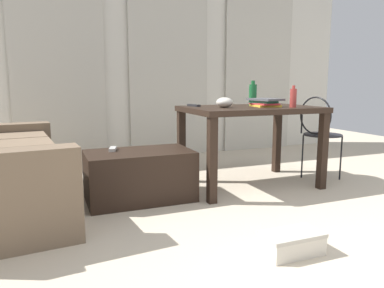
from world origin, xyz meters
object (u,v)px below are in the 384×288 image
(bottle_near, at_px, (293,98))
(shoebox, at_px, (292,243))
(craft_table, at_px, (250,118))
(book_stack, at_px, (265,102))
(tv_remote_on_table, at_px, (194,105))
(tv_remote_primary, at_px, (113,149))
(bowl, at_px, (225,102))
(bottle_far, at_px, (253,94))
(coffee_table, at_px, (140,175))
(wire_chair, at_px, (319,128))

(bottle_near, bearing_deg, shoebox, -126.21)
(craft_table, xyz_separation_m, book_stack, (0.12, -0.06, 0.15))
(tv_remote_on_table, relative_size, tv_remote_primary, 1.13)
(bowl, height_order, tv_remote_primary, bowl)
(craft_table, relative_size, bottle_near, 6.22)
(craft_table, xyz_separation_m, bottle_far, (0.13, 0.18, 0.22))
(coffee_table, bearing_deg, bowl, 1.59)
(bottle_far, xyz_separation_m, book_stack, (-0.01, -0.24, -0.07))
(bottle_far, bearing_deg, shoebox, -112.84)
(book_stack, bearing_deg, bowl, 175.28)
(wire_chair, xyz_separation_m, bottle_near, (-0.46, -0.16, 0.32))
(shoebox, bearing_deg, book_stack, 63.91)
(coffee_table, distance_m, bottle_far, 1.41)
(craft_table, distance_m, shoebox, 1.58)
(coffee_table, distance_m, bowl, 1.01)
(craft_table, relative_size, wire_chair, 1.44)
(bottle_far, distance_m, tv_remote_on_table, 0.63)
(craft_table, xyz_separation_m, tv_remote_primary, (-1.30, 0.06, -0.22))
(shoebox, bearing_deg, tv_remote_primary, 118.46)
(bowl, distance_m, shoebox, 1.55)
(bottle_far, xyz_separation_m, tv_remote_primary, (-1.43, -0.11, -0.44))
(bowl, distance_m, tv_remote_primary, 1.08)
(coffee_table, bearing_deg, shoebox, -66.40)
(bottle_far, distance_m, book_stack, 0.25)
(tv_remote_on_table, bearing_deg, wire_chair, -26.10)
(craft_table, height_order, wire_chair, wire_chair)
(craft_table, height_order, book_stack, book_stack)
(wire_chair, bearing_deg, tv_remote_on_table, 166.45)
(bottle_near, bearing_deg, coffee_table, 172.09)
(bottle_near, height_order, book_stack, bottle_near)
(craft_table, height_order, shoebox, craft_table)
(bottle_near, bearing_deg, wire_chair, 19.27)
(coffee_table, bearing_deg, bottle_near, -7.91)
(coffee_table, relative_size, book_stack, 2.65)
(bottle_near, xyz_separation_m, book_stack, (-0.18, 0.18, -0.05))
(coffee_table, xyz_separation_m, craft_table, (1.10, 0.05, 0.45))
(wire_chair, bearing_deg, craft_table, 173.76)
(bottle_far, bearing_deg, coffee_table, -169.65)
(wire_chair, bearing_deg, bottle_far, 157.78)
(book_stack, distance_m, tv_remote_primary, 1.47)
(coffee_table, bearing_deg, book_stack, -0.53)
(coffee_table, relative_size, shoebox, 2.49)
(bottle_far, relative_size, tv_remote_primary, 1.67)
(bottle_far, xyz_separation_m, shoebox, (-0.65, -1.54, -0.81))
(craft_table, relative_size, book_stack, 3.71)
(tv_remote_on_table, bearing_deg, bowl, -62.88)
(craft_table, xyz_separation_m, wire_chair, (0.76, -0.08, -0.12))
(tv_remote_on_table, distance_m, shoebox, 1.74)
(bottle_far, bearing_deg, bottle_near, -67.48)
(bowl, bearing_deg, shoebox, -99.84)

